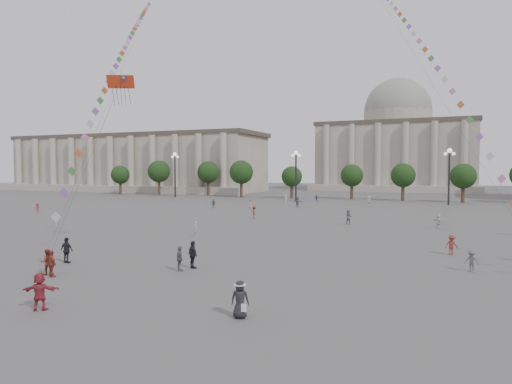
% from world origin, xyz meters
% --- Properties ---
extents(ground, '(360.00, 360.00, 0.00)m').
position_xyz_m(ground, '(0.00, 0.00, 0.00)').
color(ground, '#4E4C49').
rests_on(ground, ground).
extents(hall_west, '(84.00, 26.22, 17.20)m').
position_xyz_m(hall_west, '(-75.00, 93.89, 8.43)').
color(hall_west, gray).
rests_on(hall_west, ground).
extents(hall_central, '(48.30, 34.30, 35.50)m').
position_xyz_m(hall_central, '(0.00, 129.22, 14.23)').
color(hall_central, gray).
rests_on(hall_central, ground).
extents(tree_row, '(137.12, 5.12, 8.00)m').
position_xyz_m(tree_row, '(0.00, 78.00, 5.39)').
color(tree_row, '#3D291E').
rests_on(tree_row, ground).
extents(lamp_post_far_west, '(2.00, 0.90, 10.65)m').
position_xyz_m(lamp_post_far_west, '(-45.00, 70.00, 7.35)').
color(lamp_post_far_west, '#262628').
rests_on(lamp_post_far_west, ground).
extents(lamp_post_mid_west, '(2.00, 0.90, 10.65)m').
position_xyz_m(lamp_post_mid_west, '(-15.00, 70.00, 7.35)').
color(lamp_post_mid_west, '#262628').
rests_on(lamp_post_mid_west, ground).
extents(lamp_post_mid_east, '(2.00, 0.90, 10.65)m').
position_xyz_m(lamp_post_mid_east, '(15.00, 70.00, 7.35)').
color(lamp_post_mid_east, '#262628').
rests_on(lamp_post_mid_east, ground).
extents(person_crowd_0, '(0.94, 0.67, 1.47)m').
position_xyz_m(person_crowd_0, '(-9.96, 68.00, 0.74)').
color(person_crowd_0, '#383E7E').
rests_on(person_crowd_0, ground).
extents(person_crowd_2, '(0.99, 1.12, 1.51)m').
position_xyz_m(person_crowd_2, '(-44.08, 29.37, 0.75)').
color(person_crowd_2, maroon).
rests_on(person_crowd_2, ground).
extents(person_crowd_4, '(1.14, 1.83, 1.88)m').
position_xyz_m(person_crowd_4, '(1.48, 62.02, 0.94)').
color(person_crowd_4, silver).
rests_on(person_crowd_4, ground).
extents(person_crowd_6, '(1.07, 0.79, 1.48)m').
position_xyz_m(person_crowd_6, '(15.91, 10.54, 0.74)').
color(person_crowd_6, '#57575B').
rests_on(person_crowd_6, ground).
extents(person_crowd_7, '(1.52, 1.33, 1.66)m').
position_xyz_m(person_crowd_7, '(13.63, 33.44, 0.83)').
color(person_crowd_7, silver).
rests_on(person_crowd_7, ground).
extents(person_crowd_8, '(1.18, 0.94, 1.60)m').
position_xyz_m(person_crowd_8, '(14.76, 16.46, 0.80)').
color(person_crowd_8, maroon).
rests_on(person_crowd_8, ground).
extents(person_crowd_10, '(0.74, 0.81, 1.86)m').
position_xyz_m(person_crowd_10, '(-13.84, 59.99, 0.93)').
color(person_crowd_10, silver).
rests_on(person_crowd_10, ground).
extents(person_crowd_12, '(1.84, 0.95, 1.89)m').
position_xyz_m(person_crowd_12, '(-9.83, 54.45, 0.95)').
color(person_crowd_12, slate).
rests_on(person_crowd_12, ground).
extents(person_crowd_13, '(0.64, 0.68, 1.55)m').
position_xyz_m(person_crowd_13, '(-9.02, 17.25, 0.78)').
color(person_crowd_13, '#B2B3AE').
rests_on(person_crowd_13, ground).
extents(person_crowd_16, '(0.95, 0.40, 1.63)m').
position_xyz_m(person_crowd_16, '(-22.66, 46.97, 0.81)').
color(person_crowd_16, '#595A5E').
rests_on(person_crowd_16, ground).
extents(person_crowd_17, '(1.14, 1.29, 1.74)m').
position_xyz_m(person_crowd_17, '(-9.97, 34.87, 0.87)').
color(person_crowd_17, brown).
rests_on(person_crowd_17, ground).
extents(person_crowd_19, '(0.93, 0.77, 1.62)m').
position_xyz_m(person_crowd_19, '(-16.65, 49.30, 0.81)').
color(person_crowd_19, '#9F856D').
rests_on(person_crowd_19, ground).
extents(person_crowd_21, '(0.97, 0.82, 1.80)m').
position_xyz_m(person_crowd_21, '(3.36, 32.96, 0.90)').
color(person_crowd_21, slate).
rests_on(person_crowd_21, ground).
extents(tourist_0, '(1.08, 0.69, 1.70)m').
position_xyz_m(tourist_0, '(-8.87, -1.26, 0.85)').
color(tourist_0, brown).
rests_on(tourist_0, ground).
extents(tourist_1, '(1.19, 1.00, 1.91)m').
position_xyz_m(tourist_1, '(-1.84, 4.35, 0.95)').
color(tourist_1, '#222328').
rests_on(tourist_1, ground).
extents(tourist_2, '(1.78, 1.27, 1.86)m').
position_xyz_m(tourist_2, '(-3.99, -6.60, 0.93)').
color(tourist_2, '#A12B38').
rests_on(tourist_2, ground).
extents(tourist_3, '(1.03, 0.96, 1.70)m').
position_xyz_m(tourist_3, '(-2.24, 3.30, 0.85)').
color(tourist_3, slate).
rests_on(tourist_3, ground).
extents(tourist_4, '(1.11, 0.49, 1.88)m').
position_xyz_m(tourist_4, '(-11.25, 2.39, 0.94)').
color(tourist_4, black).
rests_on(tourist_4, ground).
extents(kite_flyer_0, '(1.00, 1.03, 1.67)m').
position_xyz_m(kite_flyer_0, '(-9.68, -0.87, 0.83)').
color(kite_flyer_0, maroon).
rests_on(kite_flyer_0, ground).
extents(hat_person, '(0.96, 0.74, 1.75)m').
position_xyz_m(hat_person, '(5.50, -3.93, 0.91)').
color(hat_person, black).
rests_on(hat_person, ground).
extents(dragon_kite, '(2.21, 5.21, 15.38)m').
position_xyz_m(dragon_kite, '(-10.46, 7.68, 13.20)').
color(dragon_kite, red).
rests_on(dragon_kite, ground).
extents(kite_train_west, '(23.68, 43.57, 61.00)m').
position_xyz_m(kite_train_west, '(-21.99, 22.40, 20.15)').
color(kite_train_west, '#3F3F3F').
rests_on(kite_train_west, ground).
extents(kite_train_mid, '(20.96, 48.81, 69.50)m').
position_xyz_m(kite_train_mid, '(9.13, 41.60, 25.36)').
color(kite_train_mid, '#3F3F3F').
rests_on(kite_train_mid, ground).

